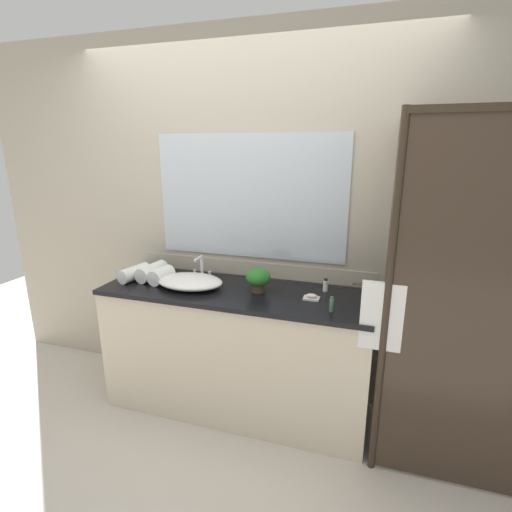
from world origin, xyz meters
TOP-DOWN VIEW (x-y plane):
  - ground_plane at (0.00, 0.00)m, footprint 8.00×8.00m
  - wall_back_with_mirror at (0.00, 0.34)m, footprint 4.40×0.06m
  - vanity_cabinet at (0.00, 0.01)m, footprint 1.80×0.58m
  - shower_enclosure at (1.27, -0.19)m, footprint 1.20×0.59m
  - sink_basin at (-0.31, -0.03)m, footprint 0.46×0.32m
  - faucet at (-0.31, 0.15)m, footprint 0.17×0.13m
  - potted_plant at (0.16, 0.02)m, footprint 0.16×0.16m
  - soap_dish at (0.51, 0.00)m, footprint 0.10×0.07m
  - amenity_bottle_lotion at (0.66, -0.15)m, footprint 0.02×0.02m
  - amenity_bottle_conditioner at (0.58, 0.17)m, footprint 0.03×0.03m
  - rolled_towel_near_edge at (-0.76, -0.01)m, footprint 0.14×0.25m
  - rolled_towel_middle at (-0.65, 0.04)m, footprint 0.13×0.26m
  - rolled_towel_far_edge at (-0.54, -0.01)m, footprint 0.13×0.19m

SIDE VIEW (x-z plane):
  - ground_plane at x=0.00m, z-range 0.00..0.00m
  - vanity_cabinet at x=0.00m, z-range 0.00..0.90m
  - soap_dish at x=0.51m, z-range 0.90..0.93m
  - sink_basin at x=-0.31m, z-range 0.90..0.98m
  - amenity_bottle_conditioner at x=0.58m, z-range 0.90..0.98m
  - amenity_bottle_lotion at x=0.66m, z-range 0.90..0.99m
  - rolled_towel_near_edge at x=-0.76m, z-range 0.90..1.00m
  - rolled_towel_far_edge at x=-0.54m, z-range 0.90..1.01m
  - rolled_towel_middle at x=-0.65m, z-range 0.90..1.01m
  - faucet at x=-0.31m, z-range 0.87..1.04m
  - potted_plant at x=0.16m, z-range 0.91..1.07m
  - shower_enclosure at x=1.27m, z-range 0.02..2.02m
  - wall_back_with_mirror at x=0.00m, z-range 0.00..2.60m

